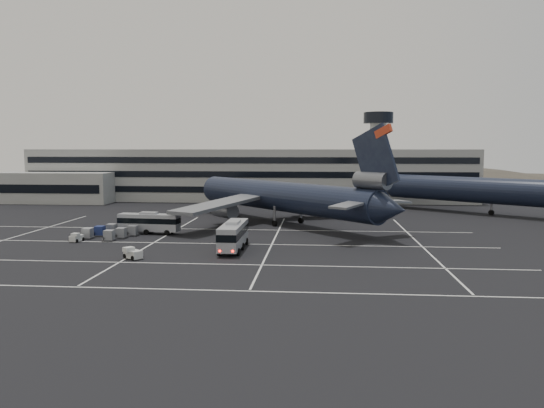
{
  "coord_description": "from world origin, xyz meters",
  "views": [
    {
      "loc": [
        18.75,
        -73.47,
        14.25
      ],
      "look_at": [
        11.15,
        14.16,
        5.0
      ],
      "focal_mm": 35.0,
      "sensor_mm": 36.0,
      "label": 1
    }
  ],
  "objects_px": {
    "tug_a": "(76,238)",
    "trijet_main": "(283,196)",
    "bus_far": "(149,222)",
    "uld_cluster": "(118,230)",
    "bus_near": "(233,234)"
  },
  "relations": [
    {
      "from": "tug_a",
      "to": "trijet_main",
      "type": "bearing_deg",
      "value": 46.68
    },
    {
      "from": "bus_far",
      "to": "uld_cluster",
      "type": "xyz_separation_m",
      "value": [
        -4.57,
        -1.95,
        -1.19
      ]
    },
    {
      "from": "bus_near",
      "to": "tug_a",
      "type": "xyz_separation_m",
      "value": [
        -25.08,
        4.42,
        -1.65
      ]
    },
    {
      "from": "bus_far",
      "to": "uld_cluster",
      "type": "relative_size",
      "value": 0.74
    },
    {
      "from": "trijet_main",
      "to": "bus_far",
      "type": "height_order",
      "value": "trijet_main"
    },
    {
      "from": "tug_a",
      "to": "uld_cluster",
      "type": "bearing_deg",
      "value": 68.35
    },
    {
      "from": "bus_near",
      "to": "bus_far",
      "type": "relative_size",
      "value": 1.11
    },
    {
      "from": "bus_far",
      "to": "uld_cluster",
      "type": "height_order",
      "value": "bus_far"
    },
    {
      "from": "trijet_main",
      "to": "bus_far",
      "type": "bearing_deg",
      "value": 169.09
    },
    {
      "from": "trijet_main",
      "to": "bus_near",
      "type": "relative_size",
      "value": 3.9
    },
    {
      "from": "bus_near",
      "to": "uld_cluster",
      "type": "bearing_deg",
      "value": 152.6
    },
    {
      "from": "trijet_main",
      "to": "uld_cluster",
      "type": "xyz_separation_m",
      "value": [
        -26.17,
        -15.4,
        -4.43
      ]
    },
    {
      "from": "bus_far",
      "to": "uld_cluster",
      "type": "distance_m",
      "value": 5.1
    },
    {
      "from": "trijet_main",
      "to": "tug_a",
      "type": "bearing_deg",
      "value": 173.05
    },
    {
      "from": "bus_near",
      "to": "bus_far",
      "type": "xyz_separation_m",
      "value": [
        -16.35,
        12.9,
        -0.26
      ]
    }
  ]
}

